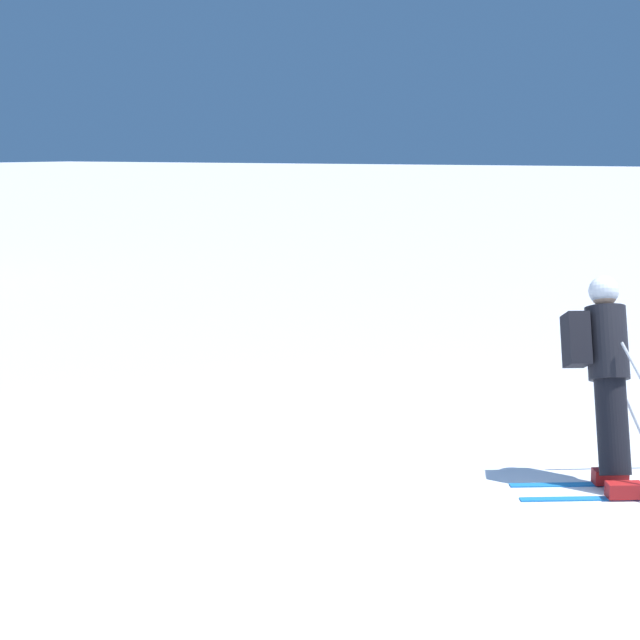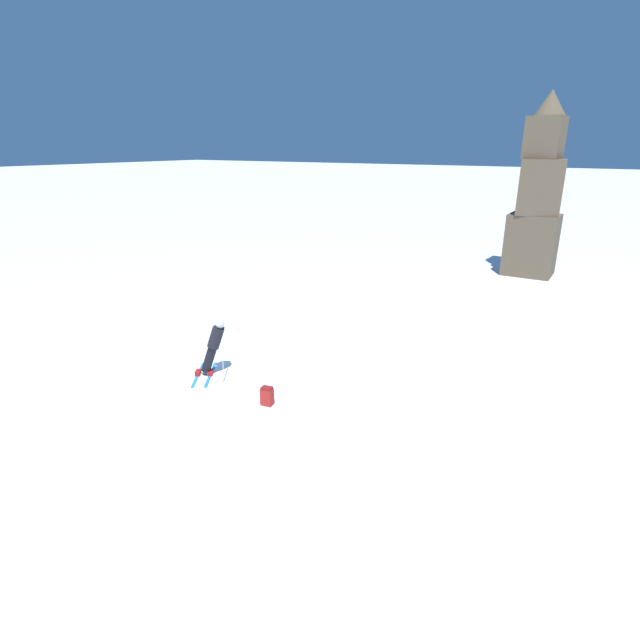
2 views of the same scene
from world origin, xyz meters
name	(u,v)px [view 1 (image 1 of 2)]	position (x,y,z in m)	size (l,w,h in m)	color
ground_plane	(606,503)	(0.00, 0.00, 0.00)	(300.00, 300.00, 0.00)	white
skier	(605,369)	(0.58, 0.21, 0.95)	(1.49, 1.64, 1.74)	#1E7AC6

